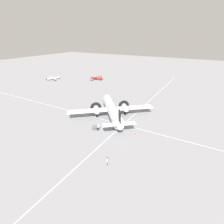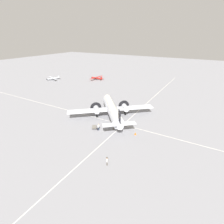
{
  "view_description": "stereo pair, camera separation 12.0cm",
  "coord_description": "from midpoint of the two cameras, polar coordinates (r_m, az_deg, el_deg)",
  "views": [
    {
      "loc": [
        -21.9,
        37.97,
        21.25
      ],
      "look_at": [
        0.0,
        0.0,
        1.79
      ],
      "focal_mm": 28.0,
      "sensor_mm": 36.0,
      "label": 1
    },
    {
      "loc": [
        -22.0,
        37.91,
        21.25
      ],
      "look_at": [
        0.0,
        0.0,
        1.79
      ],
      "focal_mm": 28.0,
      "sensor_mm": 36.0,
      "label": 2
    }
  ],
  "objects": [
    {
      "name": "ramp_agent",
      "position": [
        42.41,
        0.43,
        -4.47
      ],
      "size": [
        0.35,
        0.55,
        1.75
      ],
      "rotation": [
        0.0,
        0.0,
        5.15
      ],
      "color": "#473D2D",
      "rests_on": "ground_plane"
    },
    {
      "name": "light_aircraft_taxiing",
      "position": [
        92.06,
        -5.19,
        11.0
      ],
      "size": [
        7.08,
        9.54,
        1.86
      ],
      "rotation": [
        0.0,
        0.0,
        6.22
      ],
      "color": "#B2231E",
      "rests_on": "ground_plane"
    },
    {
      "name": "apron_line_eastwest",
      "position": [
        47.09,
        -1.35,
        -2.89
      ],
      "size": [
        120.0,
        0.16,
        0.01
      ],
      "color": "silver",
      "rests_on": "ground_plane"
    },
    {
      "name": "airliner_main",
      "position": [
        48.03,
        -0.17,
        1.13
      ],
      "size": [
        20.21,
        19.82,
        6.14
      ],
      "rotation": [
        0.0,
        0.0,
        5.42
      ],
      "color": "silver",
      "rests_on": "ground_plane"
    },
    {
      "name": "crew_foreground",
      "position": [
        31.81,
        -1.68,
        -15.5
      ],
      "size": [
        0.39,
        0.46,
        1.67
      ],
      "rotation": [
        0.0,
        0.0,
        2.24
      ],
      "color": "#473D2D",
      "rests_on": "ground_plane"
    },
    {
      "name": "apron_line_northsouth",
      "position": [
        46.86,
        4.7,
        -3.11
      ],
      "size": [
        0.16,
        120.0,
        0.01
      ],
      "color": "silver",
      "rests_on": "ground_plane"
    },
    {
      "name": "traffic_cone",
      "position": [
        41.11,
        7.57,
        -6.97
      ],
      "size": [
        0.45,
        0.45,
        0.6
      ],
      "color": "orange",
      "rests_on": "ground_plane"
    },
    {
      "name": "passenger_boarding",
      "position": [
        42.26,
        -4.44,
        -4.7
      ],
      "size": [
        0.27,
        0.58,
        1.72
      ],
      "rotation": [
        0.0,
        0.0,
        4.53
      ],
      "color": "navy",
      "rests_on": "ground_plane"
    },
    {
      "name": "light_aircraft_distant",
      "position": [
        95.94,
        -18.89,
        10.35
      ],
      "size": [
        8.73,
        6.75,
        1.79
      ],
      "rotation": [
        0.0,
        0.0,
        1.18
      ],
      "color": "#B7BCC6",
      "rests_on": "ground_plane"
    },
    {
      "name": "baggage_cart",
      "position": [
        43.67,
        -5.85,
        -4.91
      ],
      "size": [
        2.01,
        2.23,
        0.56
      ],
      "rotation": [
        0.0,
        0.0,
        5.34
      ],
      "color": "#6B665B",
      "rests_on": "ground_plane"
    },
    {
      "name": "suitcase_near_door",
      "position": [
        42.61,
        -4.79,
        -5.6
      ],
      "size": [
        0.42,
        0.2,
        0.64
      ],
      "color": "#232328",
      "rests_on": "ground_plane"
    },
    {
      "name": "ground_plane",
      "position": [
        48.71,
        -0.07,
        -1.93
      ],
      "size": [
        300.0,
        300.0,
        0.0
      ],
      "primitive_type": "plane",
      "color": "gray"
    }
  ]
}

